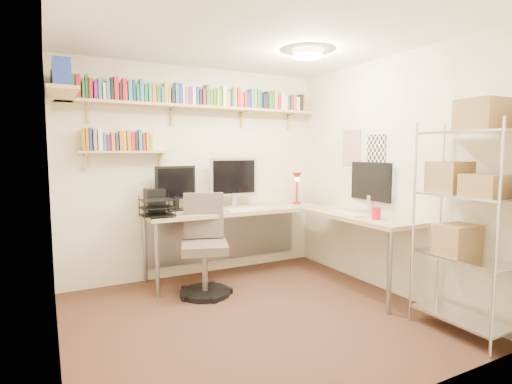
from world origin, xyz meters
The scene contains 6 objects.
ground centered at (0.00, 0.00, 0.00)m, with size 3.20×3.20×0.00m, color #412B1C.
room_shell centered at (0.00, 0.00, 1.55)m, with size 3.24×3.04×2.52m.
wall_shelves centered at (-0.41, 1.30, 2.03)m, with size 3.12×1.09×0.80m.
corner_desk centered at (0.50, 0.91, 0.82)m, with size 2.54×2.10×1.43m.
office_chair centered at (-0.18, 0.79, 0.45)m, with size 0.59×0.60×1.06m.
wire_rack centered at (1.36, -1.10, 1.20)m, with size 0.38×0.76×1.91m.
Camera 1 is at (-1.63, -3.12, 1.50)m, focal length 28.00 mm.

